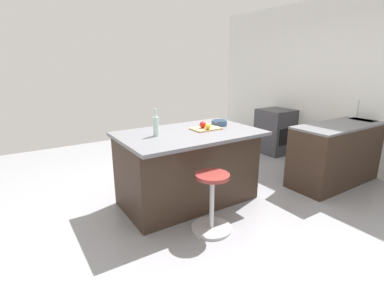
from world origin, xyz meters
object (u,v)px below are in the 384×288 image
object	(u,v)px
water_bottle	(156,125)
kitchen_island	(188,167)
apple_red	(203,125)
apple_yellow	(208,126)
fruit_bowl	(219,122)
oven_range	(275,131)
cutting_board	(206,129)
stool_by_window	(212,204)

from	to	relation	value
water_bottle	kitchen_island	bearing A→B (deg)	179.45
apple_red	water_bottle	distance (m)	0.64
apple_yellow	water_bottle	bearing A→B (deg)	-10.52
apple_red	fruit_bowl	size ratio (longest dim) A/B	0.41
oven_range	cutting_board	xyz separation A→B (m)	(2.33, 0.88, 0.51)
apple_red	apple_yellow	size ratio (longest dim) A/B	1.18
stool_by_window	fruit_bowl	xyz separation A→B (m)	(-0.68, -0.77, 0.67)
kitchen_island	water_bottle	xyz separation A→B (m)	(0.43, -0.00, 0.58)
kitchen_island	apple_yellow	xyz separation A→B (m)	(-0.22, 0.12, 0.52)
stool_by_window	fruit_bowl	bearing A→B (deg)	-131.56
cutting_board	apple_yellow	size ratio (longest dim) A/B	5.00
oven_range	water_bottle	world-z (taller)	water_bottle
oven_range	cutting_board	distance (m)	2.54
kitchen_island	water_bottle	bearing A→B (deg)	-0.55
stool_by_window	apple_red	distance (m)	1.04
apple_red	fruit_bowl	world-z (taller)	apple_red
stool_by_window	fruit_bowl	distance (m)	1.23
apple_red	apple_yellow	distance (m)	0.09
apple_yellow	kitchen_island	bearing A→B (deg)	-27.76
kitchen_island	fruit_bowl	distance (m)	0.73
cutting_board	apple_red	xyz separation A→B (m)	(0.04, -0.01, 0.05)
fruit_bowl	apple_yellow	bearing A→B (deg)	28.82
cutting_board	oven_range	bearing A→B (deg)	-159.27
apple_yellow	cutting_board	bearing A→B (deg)	-109.97
apple_red	cutting_board	bearing A→B (deg)	161.01
apple_red	fruit_bowl	bearing A→B (deg)	-166.10
water_bottle	apple_red	bearing A→B (deg)	177.51
oven_range	apple_red	world-z (taller)	apple_red
cutting_board	water_bottle	bearing A→B (deg)	-3.49
fruit_bowl	kitchen_island	bearing A→B (deg)	6.04
kitchen_island	apple_yellow	world-z (taller)	apple_yellow
water_bottle	cutting_board	bearing A→B (deg)	176.51
oven_range	stool_by_window	xyz separation A→B (m)	(2.73, 1.56, -0.13)
apple_yellow	water_bottle	distance (m)	0.66
oven_range	cutting_board	world-z (taller)	cutting_board
apple_red	water_bottle	xyz separation A→B (m)	(0.64, -0.03, 0.06)
water_bottle	fruit_bowl	size ratio (longest dim) A/B	1.51
cutting_board	apple_yellow	distance (m)	0.10
stool_by_window	cutting_board	distance (m)	1.02
apple_yellow	fruit_bowl	xyz separation A→B (m)	(-0.31, -0.17, -0.02)
oven_range	fruit_bowl	xyz separation A→B (m)	(2.05, 0.79, 0.54)
cutting_board	apple_red	distance (m)	0.07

